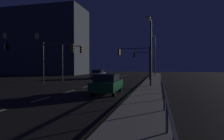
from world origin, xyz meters
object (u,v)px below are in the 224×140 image
object	(u,v)px
traffic_light_mid_left	(135,56)
street_lamp_across_street	(154,52)
traffic_light_overhead_east	(143,58)
car	(107,83)
street_lamp_median	(150,45)
traffic_light_far_center	(57,55)
traffic_light_mid_right	(71,56)
car_oncoming	(98,74)
building_distant	(38,42)

from	to	relation	value
traffic_light_mid_left	street_lamp_across_street	distance (m)	10.85
traffic_light_overhead_east	traffic_light_mid_left	bearing A→B (deg)	-92.86
car	street_lamp_median	size ratio (longest dim) A/B	0.66
traffic_light_mid_left	traffic_light_far_center	world-z (taller)	traffic_light_mid_left
traffic_light_mid_left	traffic_light_overhead_east	size ratio (longest dim) A/B	1.00
car	traffic_light_mid_right	world-z (taller)	traffic_light_mid_right
traffic_light_overhead_east	street_lamp_median	size ratio (longest dim) A/B	0.76
car	traffic_light_mid_right	xyz separation A→B (m)	(-8.12, 10.30, 2.84)
car	car_oncoming	world-z (taller)	same
car	street_lamp_median	xyz separation A→B (m)	(3.10, 5.14, 3.49)
street_lamp_across_street	traffic_light_mid_left	bearing A→B (deg)	-104.83
street_lamp_median	building_distant	bearing A→B (deg)	140.22
traffic_light_mid_right	street_lamp_median	world-z (taller)	street_lamp_median
traffic_light_mid_left	building_distant	distance (m)	32.69
car_oncoming	traffic_light_overhead_east	size ratio (longest dim) A/B	0.86
car_oncoming	traffic_light_mid_left	size ratio (longest dim) A/B	0.86
traffic_light_mid_right	street_lamp_median	distance (m)	12.37
traffic_light_far_center	street_lamp_across_street	bearing A→B (deg)	61.40
building_distant	traffic_light_mid_right	bearing A→B (deg)	-46.20
street_lamp_median	street_lamp_across_street	distance (m)	20.57
traffic_light_overhead_east	building_distant	distance (m)	29.60
car	street_lamp_across_street	size ratio (longest dim) A/B	0.54
car_oncoming	street_lamp_across_street	distance (m)	13.17
street_lamp_across_street	building_distant	distance (m)	31.65
street_lamp_median	traffic_light_far_center	bearing A→B (deg)	176.03
traffic_light_far_center	traffic_light_overhead_east	xyz separation A→B (m)	(8.58, 20.17, 0.25)
traffic_light_far_center	traffic_light_overhead_east	size ratio (longest dim) A/B	0.97
street_lamp_across_street	traffic_light_overhead_east	bearing A→B (deg)	170.46
traffic_light_mid_left	street_lamp_median	distance (m)	10.55
traffic_light_mid_left	street_lamp_across_street	bearing A→B (deg)	75.17
traffic_light_mid_right	car	bearing A→B (deg)	-51.77
traffic_light_far_center	traffic_light_overhead_east	bearing A→B (deg)	66.96
car_oncoming	traffic_light_mid_right	distance (m)	8.03
street_lamp_across_street	building_distant	xyz separation A→B (m)	(-31.00, 5.33, 3.54)
street_lamp_median	building_distant	size ratio (longest dim) A/B	0.26
car_oncoming	street_lamp_across_street	size ratio (longest dim) A/B	0.54
traffic_light_mid_left	traffic_light_mid_right	distance (m)	9.74
traffic_light_mid_left	traffic_light_overhead_east	bearing A→B (deg)	87.14
car	traffic_light_overhead_east	bearing A→B (deg)	88.26
traffic_light_far_center	street_lamp_median	world-z (taller)	street_lamp_median
building_distant	street_lamp_median	bearing A→B (deg)	-39.78
street_lamp_across_street	car	bearing A→B (deg)	-96.68
car_oncoming	traffic_light_far_center	xyz separation A→B (m)	(-1.29, -11.74, 2.73)
traffic_light_mid_right	traffic_light_overhead_east	bearing A→B (deg)	60.54
traffic_light_mid_right	traffic_light_mid_left	bearing A→B (deg)	30.76
car	traffic_light_mid_right	distance (m)	13.42
car	street_lamp_across_street	bearing A→B (deg)	83.32
traffic_light_far_center	building_distant	bearing A→B (deg)	128.80
traffic_light_mid_left	traffic_light_far_center	bearing A→B (deg)	-130.58
car	car_oncoming	xyz separation A→B (m)	(-6.50, 17.64, 0.00)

